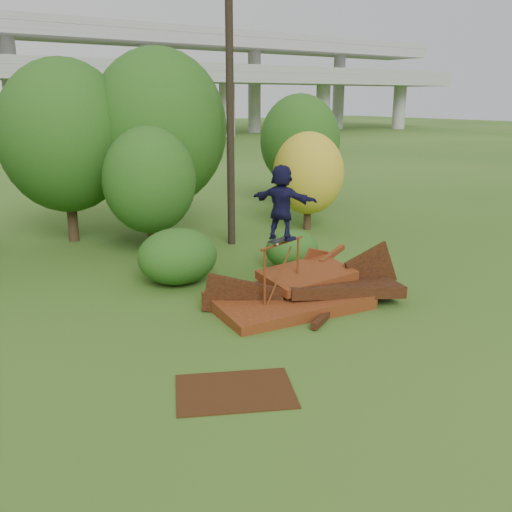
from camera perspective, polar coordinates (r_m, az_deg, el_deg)
ground at (r=13.78m, az=7.65°, el=-7.72°), size 240.00×240.00×0.00m
scrap_pile at (r=15.55m, az=4.98°, el=-3.57°), size 5.63×3.38×1.86m
grind_rail at (r=14.82m, az=2.61°, el=-0.87°), size 1.73×0.55×1.83m
skateboard at (r=14.61m, az=2.55°, el=1.65°), size 0.90×0.46×0.09m
skater at (r=14.41m, az=2.59°, el=5.39°), size 1.27×1.84×1.90m
flat_plate at (r=11.18m, az=-2.12°, el=-13.34°), size 2.72×2.45×0.03m
tree_1 at (r=22.81m, az=-18.53°, el=11.29°), size 4.93×4.93×6.86m
tree_2 at (r=20.10m, az=-10.61°, el=7.45°), size 3.20×3.20×4.52m
tree_3 at (r=22.89m, az=-9.69°, el=12.49°), size 5.26×5.26×7.30m
tree_4 at (r=23.97m, az=5.25°, el=8.24°), size 2.96×2.96×4.09m
tree_5 at (r=29.19m, az=4.41°, el=11.41°), size 4.00×4.00×5.62m
shrub_left at (r=17.19m, az=-7.86°, el=-0.02°), size 2.42×2.23×1.67m
shrub_right at (r=18.60m, az=3.62°, el=0.65°), size 1.79×1.64×1.27m
utility_pole at (r=21.22m, az=-2.62°, el=15.36°), size 1.40×0.28×10.53m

